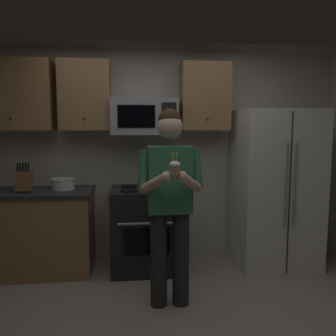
{
  "coord_description": "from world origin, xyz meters",
  "views": [
    {
      "loc": [
        -0.3,
        -2.45,
        1.59
      ],
      "look_at": [
        0.02,
        0.51,
        1.25
      ],
      "focal_mm": 36.82,
      "sensor_mm": 36.0,
      "label": 1
    }
  ],
  "objects": [
    {
      "name": "bowl_large_white",
      "position": [
        -1.06,
        1.43,
        0.98
      ],
      "size": [
        0.27,
        0.27,
        0.12
      ],
      "color": "white",
      "rests_on": "counter_left"
    },
    {
      "name": "cupcake",
      "position": [
        0.03,
        0.17,
        1.29
      ],
      "size": [
        0.09,
        0.09,
        0.17
      ],
      "color": "#A87F56"
    },
    {
      "name": "refrigerator",
      "position": [
        1.35,
        1.32,
        0.9
      ],
      "size": [
        0.9,
        0.75,
        1.8
      ],
      "color": "white",
      "rests_on": "ground"
    },
    {
      "name": "oven_range",
      "position": [
        -0.15,
        1.36,
        0.46
      ],
      "size": [
        0.76,
        0.7,
        0.93
      ],
      "color": "black",
      "rests_on": "ground"
    },
    {
      "name": "counter_left",
      "position": [
        -1.45,
        1.38,
        0.46
      ],
      "size": [
        1.44,
        0.66,
        0.92
      ],
      "color": "#9E7247",
      "rests_on": "ground"
    },
    {
      "name": "knife_block",
      "position": [
        -1.44,
        1.33,
        1.04
      ],
      "size": [
        0.16,
        0.15,
        0.32
      ],
      "color": "brown",
      "rests_on": "counter_left"
    },
    {
      "name": "cabinet_row_upper",
      "position": [
        -0.72,
        1.53,
        1.95
      ],
      "size": [
        2.78,
        0.36,
        0.76
      ],
      "color": "#9E7247"
    },
    {
      "name": "wall_back",
      "position": [
        0.0,
        1.75,
        1.3
      ],
      "size": [
        4.4,
        0.1,
        2.6
      ],
      "primitive_type": "cube",
      "color": "beige",
      "rests_on": "ground"
    },
    {
      "name": "microwave",
      "position": [
        -0.15,
        1.48,
        1.72
      ],
      "size": [
        0.74,
        0.41,
        0.4
      ],
      "color": "#9EA0A5"
    },
    {
      "name": "person",
      "position": [
        0.03,
        0.49,
        1.0
      ],
      "size": [
        0.6,
        0.48,
        1.76
      ],
      "color": "#262628",
      "rests_on": "ground"
    }
  ]
}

